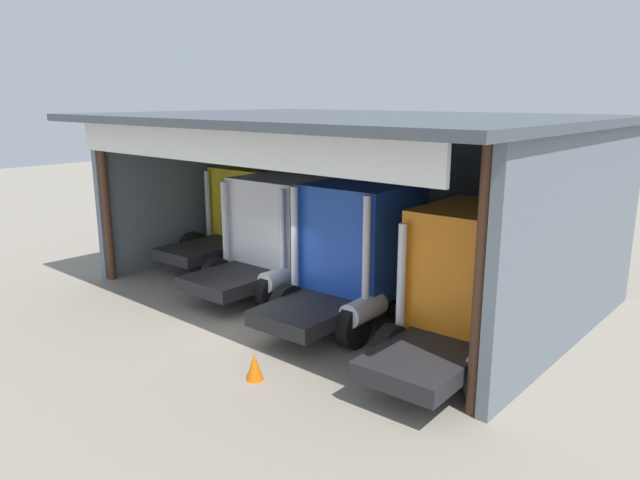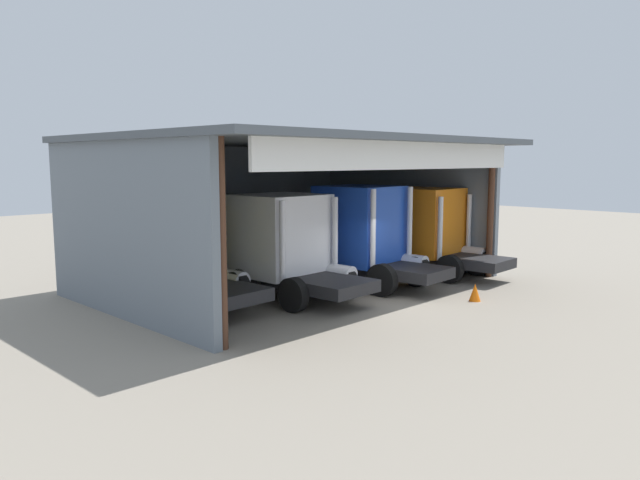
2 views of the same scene
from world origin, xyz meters
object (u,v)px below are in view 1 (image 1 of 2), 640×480
(truck_white_right_bay, at_px, (280,231))
(traffic_cone, at_px, (254,367))
(truck_orange_center_bay, at_px, (474,283))
(tool_cart, at_px, (562,281))
(truck_yellow_yard_outside, at_px, (249,212))
(truck_blue_center_left_bay, at_px, (357,249))
(oil_drum, at_px, (346,242))

(truck_white_right_bay, distance_m, traffic_cone, 6.13)
(truck_orange_center_bay, bearing_deg, tool_cart, 87.66)
(truck_white_right_bay, bearing_deg, truck_yellow_yard_outside, 151.88)
(truck_yellow_yard_outside, height_order, traffic_cone, truck_yellow_yard_outside)
(truck_blue_center_left_bay, height_order, truck_orange_center_bay, truck_blue_center_left_bay)
(truck_yellow_yard_outside, distance_m, tool_cart, 10.30)
(truck_white_right_bay, bearing_deg, oil_drum, 101.65)
(tool_cart, bearing_deg, oil_drum, -177.98)
(truck_blue_center_left_bay, bearing_deg, tool_cart, 54.13)
(truck_orange_center_bay, distance_m, oil_drum, 9.36)
(truck_white_right_bay, relative_size, oil_drum, 5.17)
(truck_white_right_bay, relative_size, traffic_cone, 8.38)
(truck_yellow_yard_outside, height_order, truck_blue_center_left_bay, truck_blue_center_left_bay)
(truck_blue_center_left_bay, xyz_separation_m, oil_drum, (-4.28, 4.89, -1.40))
(truck_yellow_yard_outside, distance_m, truck_blue_center_left_bay, 6.71)
(truck_orange_center_bay, relative_size, oil_drum, 5.48)
(truck_blue_center_left_bay, distance_m, oil_drum, 6.65)
(truck_yellow_yard_outside, relative_size, truck_orange_center_bay, 1.03)
(traffic_cone, bearing_deg, tool_cart, 72.86)
(tool_cart, bearing_deg, truck_blue_center_left_bay, -123.22)
(truck_blue_center_left_bay, relative_size, truck_orange_center_bay, 0.96)
(truck_orange_center_bay, height_order, tool_cart, truck_orange_center_bay)
(tool_cart, distance_m, traffic_cone, 9.64)
(oil_drum, relative_size, tool_cart, 0.91)
(truck_white_right_bay, bearing_deg, traffic_cone, -51.45)
(oil_drum, bearing_deg, truck_white_right_bay, -77.00)
(traffic_cone, bearing_deg, truck_yellow_yard_outside, 138.45)
(truck_yellow_yard_outside, distance_m, traffic_cone, 9.35)
(truck_orange_center_bay, relative_size, tool_cart, 4.97)
(truck_orange_center_bay, xyz_separation_m, traffic_cone, (-2.83, -3.70, -1.48))
(truck_yellow_yard_outside, distance_m, truck_white_right_bay, 3.47)
(oil_drum, height_order, tool_cart, tool_cart)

